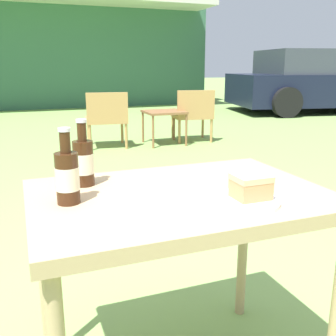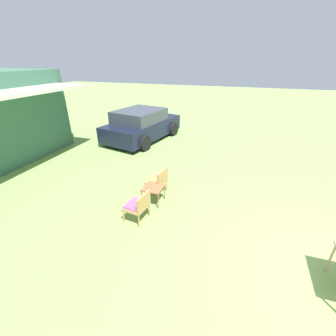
{
  "view_description": "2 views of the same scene",
  "coord_description": "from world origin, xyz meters",
  "px_view_note": "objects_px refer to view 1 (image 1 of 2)",
  "views": [
    {
      "loc": [
        -0.43,
        -1.04,
        1.05
      ],
      "look_at": [
        0.0,
        0.1,
        0.73
      ],
      "focal_mm": 42.0,
      "sensor_mm": 36.0,
      "label": 1
    },
    {
      "loc": [
        -3.13,
        2.0,
        3.4
      ],
      "look_at": [
        1.72,
        3.66,
        0.9
      ],
      "focal_mm": 24.0,
      "sensor_mm": 36.0,
      "label": 2
    }
  ],
  "objects_px": {
    "wicker_chair_cushioned": "(107,116)",
    "parked_car": "(315,82)",
    "wicker_chair_plain": "(193,112)",
    "cola_bottle_far": "(67,176)",
    "cake_on_plate": "(247,193)",
    "cola_bottle_near": "(83,161)",
    "garden_side_table": "(164,115)",
    "patio_table": "(180,215)"
  },
  "relations": [
    {
      "from": "parked_car",
      "to": "garden_side_table",
      "type": "height_order",
      "value": "parked_car"
    },
    {
      "from": "wicker_chair_cushioned",
      "to": "garden_side_table",
      "type": "distance_m",
      "value": 0.78
    },
    {
      "from": "parked_car",
      "to": "cola_bottle_far",
      "type": "distance_m",
      "value": 9.02
    },
    {
      "from": "cola_bottle_far",
      "to": "garden_side_table",
      "type": "bearing_deg",
      "value": 66.21
    },
    {
      "from": "patio_table",
      "to": "wicker_chair_plain",
      "type": "bearing_deg",
      "value": 65.02
    },
    {
      "from": "garden_side_table",
      "to": "parked_car",
      "type": "bearing_deg",
      "value": 27.95
    },
    {
      "from": "cake_on_plate",
      "to": "cola_bottle_near",
      "type": "distance_m",
      "value": 0.51
    },
    {
      "from": "wicker_chair_cushioned",
      "to": "patio_table",
      "type": "height_order",
      "value": "wicker_chair_cushioned"
    },
    {
      "from": "patio_table",
      "to": "cake_on_plate",
      "type": "bearing_deg",
      "value": -46.68
    },
    {
      "from": "garden_side_table",
      "to": "wicker_chair_plain",
      "type": "bearing_deg",
      "value": 4.17
    },
    {
      "from": "wicker_chair_plain",
      "to": "cake_on_plate",
      "type": "bearing_deg",
      "value": 76.22
    },
    {
      "from": "parked_car",
      "to": "garden_side_table",
      "type": "xyz_separation_m",
      "value": [
        -4.62,
        -2.45,
        -0.27
      ]
    },
    {
      "from": "wicker_chair_plain",
      "to": "cola_bottle_far",
      "type": "distance_m",
      "value": 4.54
    },
    {
      "from": "wicker_chair_plain",
      "to": "cola_bottle_near",
      "type": "height_order",
      "value": "cola_bottle_near"
    },
    {
      "from": "wicker_chair_plain",
      "to": "garden_side_table",
      "type": "height_order",
      "value": "wicker_chair_plain"
    },
    {
      "from": "garden_side_table",
      "to": "cake_on_plate",
      "type": "bearing_deg",
      "value": -107.22
    },
    {
      "from": "parked_car",
      "to": "cake_on_plate",
      "type": "xyz_separation_m",
      "value": [
        -5.9,
        -6.56,
        0.04
      ]
    },
    {
      "from": "wicker_chair_plain",
      "to": "cola_bottle_far",
      "type": "relative_size",
      "value": 3.45
    },
    {
      "from": "wicker_chair_cushioned",
      "to": "parked_car",
      "type": "bearing_deg",
      "value": -149.1
    },
    {
      "from": "wicker_chair_cushioned",
      "to": "garden_side_table",
      "type": "relative_size",
      "value": 1.4
    },
    {
      "from": "wicker_chair_plain",
      "to": "garden_side_table",
      "type": "bearing_deg",
      "value": 12.95
    },
    {
      "from": "cola_bottle_near",
      "to": "patio_table",
      "type": "bearing_deg",
      "value": -34.11
    },
    {
      "from": "wicker_chair_plain",
      "to": "parked_car",
      "type": "bearing_deg",
      "value": -141.12
    },
    {
      "from": "wicker_chair_cushioned",
      "to": "wicker_chair_plain",
      "type": "relative_size",
      "value": 1.0
    },
    {
      "from": "cake_on_plate",
      "to": "cola_bottle_near",
      "type": "relative_size",
      "value": 0.99
    },
    {
      "from": "wicker_chair_cushioned",
      "to": "patio_table",
      "type": "xyz_separation_m",
      "value": [
        -0.63,
        -4.01,
        0.2
      ]
    },
    {
      "from": "garden_side_table",
      "to": "patio_table",
      "type": "xyz_separation_m",
      "value": [
        -1.41,
        -3.96,
        0.21
      ]
    },
    {
      "from": "wicker_chair_cushioned",
      "to": "cola_bottle_near",
      "type": "xyz_separation_m",
      "value": [
        -0.89,
        -3.84,
        0.35
      ]
    },
    {
      "from": "patio_table",
      "to": "cake_on_plate",
      "type": "xyz_separation_m",
      "value": [
        0.14,
        -0.15,
        0.1
      ]
    },
    {
      "from": "parked_car",
      "to": "garden_side_table",
      "type": "distance_m",
      "value": 5.24
    },
    {
      "from": "wicker_chair_cushioned",
      "to": "cake_on_plate",
      "type": "distance_m",
      "value": 4.2
    },
    {
      "from": "wicker_chair_cushioned",
      "to": "cola_bottle_near",
      "type": "height_order",
      "value": "cola_bottle_near"
    },
    {
      "from": "parked_car",
      "to": "wicker_chair_cushioned",
      "type": "xyz_separation_m",
      "value": [
        -5.4,
        -2.4,
        -0.25
      ]
    },
    {
      "from": "cake_on_plate",
      "to": "garden_side_table",
      "type": "bearing_deg",
      "value": 72.78
    },
    {
      "from": "cola_bottle_near",
      "to": "garden_side_table",
      "type": "bearing_deg",
      "value": 66.22
    },
    {
      "from": "wicker_chair_plain",
      "to": "wicker_chair_cushioned",
      "type": "bearing_deg",
      "value": 7.88
    },
    {
      "from": "cola_bottle_far",
      "to": "parked_car",
      "type": "bearing_deg",
      "value": 45.15
    },
    {
      "from": "parked_car",
      "to": "cola_bottle_far",
      "type": "xyz_separation_m",
      "value": [
        -6.36,
        -6.39,
        0.09
      ]
    },
    {
      "from": "wicker_chair_plain",
      "to": "patio_table",
      "type": "distance_m",
      "value": 4.41
    },
    {
      "from": "cola_bottle_near",
      "to": "parked_car",
      "type": "bearing_deg",
      "value": 44.76
    },
    {
      "from": "parked_car",
      "to": "wicker_chair_plain",
      "type": "height_order",
      "value": "parked_car"
    },
    {
      "from": "cake_on_plate",
      "to": "patio_table",
      "type": "bearing_deg",
      "value": 133.32
    }
  ]
}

